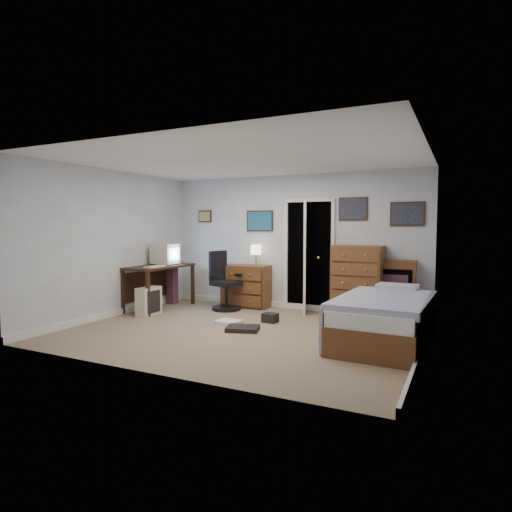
{
  "coord_description": "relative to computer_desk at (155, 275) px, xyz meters",
  "views": [
    {
      "loc": [
        2.92,
        -5.47,
        1.55
      ],
      "look_at": [
        0.09,
        0.3,
        1.1
      ],
      "focal_mm": 30.0,
      "sensor_mm": 36.0,
      "label": 1
    }
  ],
  "objects": [
    {
      "name": "tall_dresser",
      "position": [
        3.6,
        0.88,
        -0.02
      ],
      "size": [
        0.84,
        0.51,
        1.22
      ],
      "primitive_type": "cube",
      "rotation": [
        0.0,
        0.0,
        -0.03
      ],
      "color": "brown",
      "rests_on": "floor"
    },
    {
      "name": "floor_clutter",
      "position": [
        2.22,
        -0.54,
        -0.59
      ],
      "size": [
        0.9,
        1.03,
        0.15
      ],
      "rotation": [
        0.0,
        0.0,
        0.22
      ],
      "color": "black",
      "rests_on": "floor"
    },
    {
      "name": "bed",
      "position": [
        4.28,
        -0.54,
        -0.31
      ],
      "size": [
        1.2,
        2.13,
        0.69
      ],
      "rotation": [
        0.0,
        0.0,
        -0.04
      ],
      "color": "brown",
      "rests_on": "floor"
    },
    {
      "name": "table_lamp",
      "position": [
        1.66,
        0.91,
        0.46
      ],
      "size": [
        0.21,
        0.21,
        0.39
      ],
      "rotation": [
        0.0,
        0.0,
        0.06
      ],
      "color": "gold",
      "rests_on": "low_dresser"
    },
    {
      "name": "wall_posters",
      "position": [
        2.87,
        1.11,
        1.12
      ],
      "size": [
        4.38,
        0.04,
        0.6
      ],
      "color": "#331E11",
      "rests_on": "floor"
    },
    {
      "name": "low_dresser",
      "position": [
        1.46,
        0.91,
        -0.23
      ],
      "size": [
        0.93,
        0.51,
        0.8
      ],
      "primitive_type": "cube",
      "rotation": [
        0.0,
        0.0,
        0.06
      ],
      "color": "brown",
      "rests_on": "floor"
    },
    {
      "name": "keyboard",
      "position": [
        0.28,
        -0.35,
        0.2
      ],
      "size": [
        0.16,
        0.44,
        0.03
      ],
      "primitive_type": "cube",
      "rotation": [
        0.0,
        0.0,
        -0.0
      ],
      "color": "beige",
      "rests_on": "computer_desk"
    },
    {
      "name": "floor",
      "position": [
        2.3,
        -0.87,
        -0.64
      ],
      "size": [
        5.0,
        4.0,
        0.02
      ],
      "primitive_type": "cube",
      "color": "gray",
      "rests_on": "ground"
    },
    {
      "name": "doorway",
      "position": [
        2.65,
        1.4,
        0.37
      ],
      "size": [
        0.96,
        1.12,
        2.05
      ],
      "color": "black",
      "rests_on": "floor"
    },
    {
      "name": "pc_tower",
      "position": [
        0.3,
        -0.55,
        -0.39
      ],
      "size": [
        0.23,
        0.46,
        0.49
      ],
      "rotation": [
        0.0,
        0.0,
        -0.0
      ],
      "color": "beige",
      "rests_on": "floor"
    },
    {
      "name": "office_chair",
      "position": [
        1.22,
        0.47,
        -0.21
      ],
      "size": [
        0.66,
        0.66,
        1.09
      ],
      "rotation": [
        0.0,
        0.0,
        -0.3
      ],
      "color": "black",
      "rests_on": "floor"
    },
    {
      "name": "media_stack",
      "position": [
        -0.02,
        0.55,
        -0.22
      ],
      "size": [
        0.17,
        0.17,
        0.82
      ],
      "primitive_type": "cube",
      "rotation": [
        0.0,
        0.0,
        -0.03
      ],
      "color": "maroon",
      "rests_on": "floor"
    },
    {
      "name": "computer_desk",
      "position": [
        0.0,
        0.0,
        0.0
      ],
      "size": [
        0.66,
        1.42,
        0.82
      ],
      "rotation": [
        0.0,
        0.0,
        -0.0
      ],
      "color": "#321E10",
      "rests_on": "floor"
    },
    {
      "name": "headboard_bookcase",
      "position": [
        3.97,
        0.99,
        -0.11
      ],
      "size": [
        1.11,
        0.32,
        0.99
      ],
      "rotation": [
        0.0,
        0.0,
        0.03
      ],
      "color": "brown",
      "rests_on": "floor"
    },
    {
      "name": "crt_monitor",
      "position": [
        0.12,
        0.15,
        0.39
      ],
      "size": [
        0.43,
        0.39,
        0.39
      ],
      "rotation": [
        0.0,
        0.0,
        -0.0
      ],
      "color": "beige",
      "rests_on": "computer_desk"
    }
  ]
}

